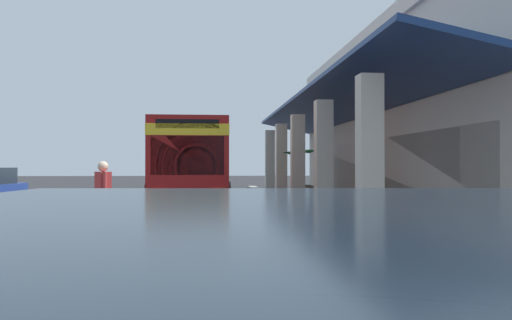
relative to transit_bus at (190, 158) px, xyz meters
The scene contains 6 objects.
ground 8.46m from the transit_bus, 108.60° to the left, with size 120.00×120.00×0.00m, color #262628.
curb_strip 4.27m from the transit_bus, 99.95° to the left, with size 31.76×0.50×0.12m, color #9E998E.
plaza_building 13.58m from the transit_bus, 92.85° to the left, with size 26.77×15.50×7.30m.
transit_bus is the anchor object (origin of this frame).
pedestrian 11.22m from the transit_bus, ahead, with size 0.64×0.41×1.63m.
potted_palm 7.19m from the transit_bus, 130.05° to the left, with size 1.90×1.82×2.34m.
Camera 1 is at (25.62, 0.87, 1.54)m, focal length 39.78 mm.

